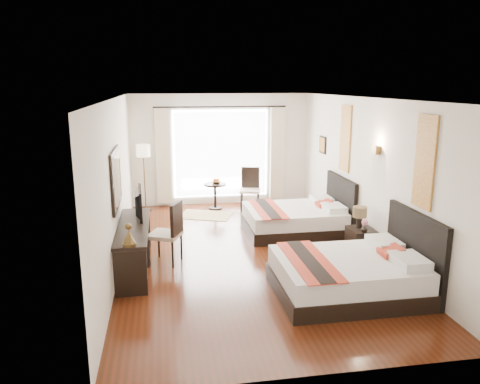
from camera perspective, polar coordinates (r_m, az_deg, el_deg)
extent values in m
cube|color=#3A1A0A|center=(8.66, 0.85, -7.51)|extent=(4.50, 7.50, 0.01)
cube|color=white|center=(8.11, 0.92, 11.30)|extent=(4.50, 7.50, 0.02)
cube|color=silver|center=(8.95, 15.17, 2.06)|extent=(0.01, 7.50, 2.80)
cube|color=silver|center=(8.18, -14.78, 1.06)|extent=(0.01, 7.50, 2.80)
cube|color=silver|center=(11.93, -2.39, 5.17)|extent=(4.50, 0.01, 2.80)
cube|color=silver|center=(4.77, 9.12, -7.26)|extent=(4.50, 0.01, 2.80)
cube|color=white|center=(11.93, -2.37, 4.69)|extent=(2.40, 0.02, 2.20)
cube|color=white|center=(11.87, -2.34, 4.65)|extent=(2.30, 0.02, 2.10)
cube|color=beige|center=(11.74, -9.37, 4.29)|extent=(0.35, 0.14, 2.35)
cube|color=beige|center=(12.10, 4.54, 4.68)|extent=(0.35, 0.14, 2.35)
cube|color=maroon|center=(7.19, 21.60, 3.42)|extent=(0.03, 0.50, 1.35)
cube|color=maroon|center=(9.83, 12.72, 6.39)|extent=(0.03, 0.50, 1.35)
cube|color=#4F3B1C|center=(8.44, 16.32, 4.92)|extent=(0.10, 0.14, 0.14)
cube|color=black|center=(7.77, -14.90, 1.57)|extent=(0.04, 1.25, 0.95)
cube|color=white|center=(7.77, -14.71, 1.58)|extent=(0.01, 1.12, 0.82)
cube|color=black|center=(7.22, 12.73, -11.09)|extent=(2.05, 1.60, 0.25)
cube|color=silver|center=(7.12, 12.85, -9.07)|extent=(1.99, 1.56, 0.30)
cube|color=black|center=(7.50, 20.54, -6.78)|extent=(0.08, 1.60, 1.20)
cube|color=#B02E1C|center=(6.87, 8.41, -8.28)|extent=(0.55, 1.66, 0.02)
cube|color=black|center=(9.86, 6.49, -4.23)|extent=(1.97, 1.54, 0.24)
cube|color=silver|center=(9.79, 6.53, -2.76)|extent=(1.91, 1.50, 0.29)
cube|color=black|center=(10.06, 12.17, -1.40)|extent=(0.08, 1.54, 1.15)
cube|color=#B02E1C|center=(9.61, 3.38, -2.05)|extent=(0.53, 1.60, 0.02)
cube|color=black|center=(8.74, 14.54, -5.95)|extent=(0.43, 0.53, 0.51)
cylinder|color=black|center=(8.69, 14.33, -3.63)|extent=(0.10, 0.10, 0.21)
cylinder|color=#3D311D|center=(8.63, 14.41, -2.37)|extent=(0.25, 0.25, 0.19)
imported|color=black|center=(8.48, 14.92, -4.39)|extent=(0.14, 0.14, 0.12)
cube|color=black|center=(8.06, -12.77, -6.55)|extent=(0.50, 2.20, 0.76)
imported|color=black|center=(8.36, -12.68, -1.31)|extent=(0.16, 0.89, 0.51)
cube|color=#C6B498|center=(8.18, -9.13, -5.17)|extent=(0.66, 0.66, 0.07)
cube|color=black|center=(8.01, -7.73, -3.26)|extent=(0.23, 0.45, 0.56)
cylinder|color=black|center=(11.69, -11.39, -2.17)|extent=(0.25, 0.25, 0.03)
cylinder|color=#4F3B1C|center=(11.53, -11.54, 1.19)|extent=(0.03, 0.03, 1.38)
cylinder|color=#F1E5BC|center=(11.40, -11.72, 4.97)|extent=(0.33, 0.33, 0.29)
cylinder|color=black|center=(11.59, -3.05, -0.50)|extent=(0.55, 0.55, 0.64)
imported|color=#473219|center=(11.52, -2.90, 1.19)|extent=(0.24, 0.24, 0.06)
cube|color=#C6B498|center=(11.47, 1.22, 0.17)|extent=(0.58, 0.58, 0.06)
cube|color=black|center=(11.61, 1.29, 1.78)|extent=(0.45, 0.16, 0.53)
cube|color=tan|center=(11.09, -4.22, -2.83)|extent=(1.42, 1.20, 0.01)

